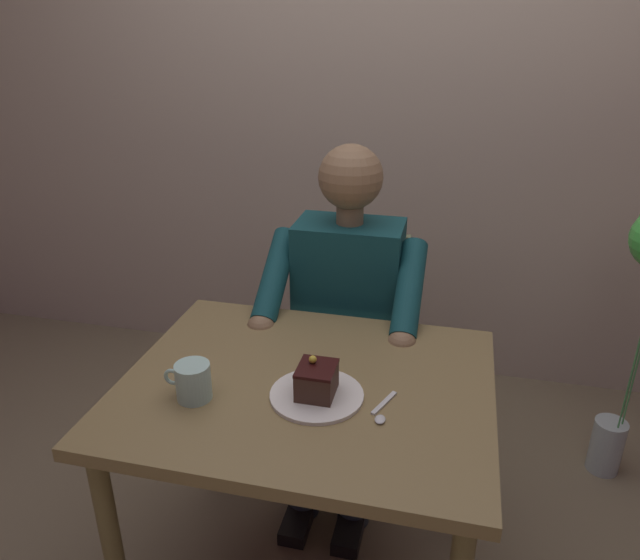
{
  "coord_description": "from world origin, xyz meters",
  "views": [
    {
      "loc": [
        -0.34,
        1.27,
        1.62
      ],
      "look_at": [
        -0.01,
        -0.1,
        0.99
      ],
      "focal_mm": 33.39,
      "sensor_mm": 36.0,
      "label": 1
    }
  ],
  "objects_px": {
    "chair": "(352,342)",
    "cake_slice": "(317,380)",
    "coffee_cup": "(193,381)",
    "dining_table": "(307,411)",
    "dessert_spoon": "(382,412)",
    "seated_person": "(344,324)"
  },
  "relations": [
    {
      "from": "chair",
      "to": "seated_person",
      "type": "xyz_separation_m",
      "value": [
        -0.0,
        0.17,
        0.17
      ]
    },
    {
      "from": "dessert_spoon",
      "to": "seated_person",
      "type": "bearing_deg",
      "value": -70.21
    },
    {
      "from": "dining_table",
      "to": "chair",
      "type": "xyz_separation_m",
      "value": [
        0.0,
        -0.67,
        -0.16
      ]
    },
    {
      "from": "seated_person",
      "to": "cake_slice",
      "type": "height_order",
      "value": "seated_person"
    },
    {
      "from": "coffee_cup",
      "to": "cake_slice",
      "type": "bearing_deg",
      "value": -165.79
    },
    {
      "from": "cake_slice",
      "to": "coffee_cup",
      "type": "height_order",
      "value": "cake_slice"
    },
    {
      "from": "dining_table",
      "to": "dessert_spoon",
      "type": "distance_m",
      "value": 0.25
    },
    {
      "from": "cake_slice",
      "to": "dessert_spoon",
      "type": "bearing_deg",
      "value": 170.32
    },
    {
      "from": "seated_person",
      "to": "coffee_cup",
      "type": "distance_m",
      "value": 0.7
    },
    {
      "from": "chair",
      "to": "coffee_cup",
      "type": "bearing_deg",
      "value": 72.43
    },
    {
      "from": "dining_table",
      "to": "coffee_cup",
      "type": "bearing_deg",
      "value": 28.03
    },
    {
      "from": "dining_table",
      "to": "coffee_cup",
      "type": "relative_size",
      "value": 7.82
    },
    {
      "from": "dining_table",
      "to": "coffee_cup",
      "type": "distance_m",
      "value": 0.32
    },
    {
      "from": "dining_table",
      "to": "coffee_cup",
      "type": "xyz_separation_m",
      "value": [
        0.26,
        0.14,
        0.14
      ]
    },
    {
      "from": "seated_person",
      "to": "dining_table",
      "type": "bearing_deg",
      "value": 90.0
    },
    {
      "from": "chair",
      "to": "cake_slice",
      "type": "xyz_separation_m",
      "value": [
        -0.04,
        0.73,
        0.3
      ]
    },
    {
      "from": "dining_table",
      "to": "chair",
      "type": "relative_size",
      "value": 1.09
    },
    {
      "from": "coffee_cup",
      "to": "dining_table",
      "type": "bearing_deg",
      "value": -151.97
    },
    {
      "from": "seated_person",
      "to": "coffee_cup",
      "type": "relative_size",
      "value": 10.13
    },
    {
      "from": "chair",
      "to": "dessert_spoon",
      "type": "xyz_separation_m",
      "value": [
        -0.21,
        0.76,
        0.26
      ]
    },
    {
      "from": "seated_person",
      "to": "cake_slice",
      "type": "distance_m",
      "value": 0.58
    },
    {
      "from": "seated_person",
      "to": "coffee_cup",
      "type": "xyz_separation_m",
      "value": [
        0.26,
        0.64,
        0.14
      ]
    }
  ]
}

